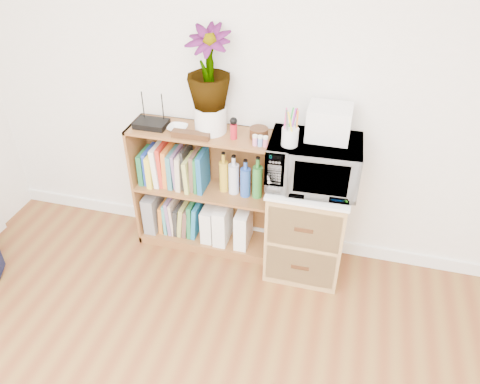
% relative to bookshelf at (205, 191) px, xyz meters
% --- Properties ---
extents(skirting_board, '(4.00, 0.02, 0.10)m').
position_rel_bookshelf_xyz_m(skirting_board, '(0.35, 0.14, -0.42)').
color(skirting_board, white).
rests_on(skirting_board, ground).
extents(bookshelf, '(1.00, 0.30, 0.95)m').
position_rel_bookshelf_xyz_m(bookshelf, '(0.00, 0.00, 0.00)').
color(bookshelf, brown).
rests_on(bookshelf, ground).
extents(wicker_unit, '(0.50, 0.45, 0.70)m').
position_rel_bookshelf_xyz_m(wicker_unit, '(0.75, -0.08, -0.12)').
color(wicker_unit, '#9E7542').
rests_on(wicker_unit, ground).
extents(microwave, '(0.57, 0.40, 0.31)m').
position_rel_bookshelf_xyz_m(microwave, '(0.75, -0.08, 0.40)').
color(microwave, silver).
rests_on(microwave, wicker_unit).
extents(pen_cup, '(0.10, 0.10, 0.11)m').
position_rel_bookshelf_xyz_m(pen_cup, '(0.60, -0.17, 0.61)').
color(pen_cup, white).
rests_on(pen_cup, microwave).
extents(small_appliance, '(0.25, 0.21, 0.20)m').
position_rel_bookshelf_xyz_m(small_appliance, '(0.81, -0.02, 0.65)').
color(small_appliance, white).
rests_on(small_appliance, microwave).
extents(router, '(0.21, 0.15, 0.04)m').
position_rel_bookshelf_xyz_m(router, '(-0.34, -0.02, 0.49)').
color(router, black).
rests_on(router, bookshelf).
extents(white_bowl, '(0.13, 0.13, 0.03)m').
position_rel_bookshelf_xyz_m(white_bowl, '(-0.16, -0.03, 0.49)').
color(white_bowl, white).
rests_on(white_bowl, bookshelf).
extents(plant_pot, '(0.21, 0.21, 0.18)m').
position_rel_bookshelf_xyz_m(plant_pot, '(0.06, 0.02, 0.56)').
color(plant_pot, white).
rests_on(plant_pot, bookshelf).
extents(potted_plant, '(0.28, 0.28, 0.50)m').
position_rel_bookshelf_xyz_m(potted_plant, '(0.06, 0.02, 0.90)').
color(potted_plant, '#387930').
rests_on(potted_plant, plant_pot).
extents(trinket_box, '(0.25, 0.06, 0.04)m').
position_rel_bookshelf_xyz_m(trinket_box, '(-0.04, -0.10, 0.50)').
color(trinket_box, '#371A0F').
rests_on(trinket_box, bookshelf).
extents(kokeshi_doll, '(0.04, 0.04, 0.10)m').
position_rel_bookshelf_xyz_m(kokeshi_doll, '(0.23, -0.04, 0.53)').
color(kokeshi_doll, '#A91422').
rests_on(kokeshi_doll, bookshelf).
extents(wooden_bowl, '(0.12, 0.12, 0.07)m').
position_rel_bookshelf_xyz_m(wooden_bowl, '(0.38, 0.01, 0.51)').
color(wooden_bowl, '#331F0D').
rests_on(wooden_bowl, bookshelf).
extents(paint_jars, '(0.12, 0.04, 0.06)m').
position_rel_bookshelf_xyz_m(paint_jars, '(0.41, -0.09, 0.51)').
color(paint_jars, pink).
rests_on(paint_jars, bookshelf).
extents(file_box, '(0.09, 0.24, 0.30)m').
position_rel_bookshelf_xyz_m(file_box, '(-0.42, 0.00, -0.25)').
color(file_box, gray).
rests_on(file_box, bookshelf).
extents(magazine_holder_left, '(0.09, 0.22, 0.27)m').
position_rel_bookshelf_xyz_m(magazine_holder_left, '(0.03, -0.01, -0.27)').
color(magazine_holder_left, white).
rests_on(magazine_holder_left, bookshelf).
extents(magazine_holder_mid, '(0.09, 0.24, 0.30)m').
position_rel_bookshelf_xyz_m(magazine_holder_mid, '(0.13, -0.01, -0.26)').
color(magazine_holder_mid, white).
rests_on(magazine_holder_mid, bookshelf).
extents(magazine_holder_right, '(0.09, 0.23, 0.29)m').
position_rel_bookshelf_xyz_m(magazine_holder_right, '(0.29, -0.01, -0.26)').
color(magazine_holder_right, white).
rests_on(magazine_holder_right, bookshelf).
extents(cookbooks, '(0.47, 0.20, 0.31)m').
position_rel_bookshelf_xyz_m(cookbooks, '(-0.22, -0.00, 0.16)').
color(cookbooks, '#1B663A').
rests_on(cookbooks, bookshelf).
extents(liquor_bottles, '(0.31, 0.07, 0.30)m').
position_rel_bookshelf_xyz_m(liquor_bottles, '(0.26, 0.00, 0.17)').
color(liquor_bottles, gold).
rests_on(liquor_bottles, bookshelf).
extents(lower_books, '(0.31, 0.19, 0.29)m').
position_rel_bookshelf_xyz_m(lower_books, '(-0.20, 0.00, -0.28)').
color(lower_books, '#C36B22').
rests_on(lower_books, bookshelf).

